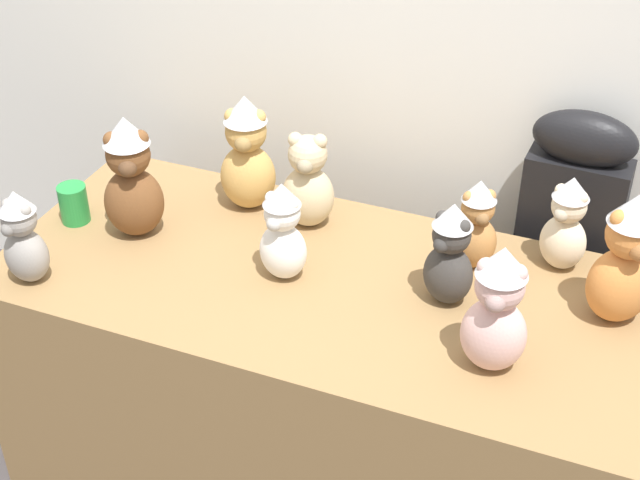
# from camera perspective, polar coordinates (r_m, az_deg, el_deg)

# --- Properties ---
(display_table) EXTENTS (1.68, 0.77, 0.72)m
(display_table) POSITION_cam_1_polar(r_m,az_deg,el_deg) (2.61, -0.00, -8.76)
(display_table) COLOR olive
(display_table) RESTS_ON ground_plane
(instrument_case) EXTENTS (0.28, 0.13, 1.06)m
(instrument_case) POSITION_cam_1_polar(r_m,az_deg,el_deg) (2.79, 14.60, -2.06)
(instrument_case) COLOR black
(instrument_case) RESTS_ON ground_plane
(teddy_bear_sand) EXTENTS (0.17, 0.15, 0.28)m
(teddy_bear_sand) POSITION_cam_1_polar(r_m,az_deg,el_deg) (2.51, -0.75, 3.52)
(teddy_bear_sand) COLOR #CCB78E
(teddy_bear_sand) RESTS_ON display_table
(teddy_bear_ash) EXTENTS (0.13, 0.12, 0.26)m
(teddy_bear_ash) POSITION_cam_1_polar(r_m,az_deg,el_deg) (2.41, -17.89, 0.15)
(teddy_bear_ash) COLOR gray
(teddy_bear_ash) RESTS_ON display_table
(teddy_bear_charcoal) EXTENTS (0.16, 0.15, 0.28)m
(teddy_bear_charcoal) POSITION_cam_1_polar(r_m,az_deg,el_deg) (2.24, 8.01, -0.91)
(teddy_bear_charcoal) COLOR #383533
(teddy_bear_charcoal) RESTS_ON display_table
(teddy_bear_chestnut) EXTENTS (0.21, 0.20, 0.35)m
(teddy_bear_chestnut) POSITION_cam_1_polar(r_m,az_deg,el_deg) (2.50, -11.59, 3.74)
(teddy_bear_chestnut) COLOR brown
(teddy_bear_chestnut) RESTS_ON display_table
(teddy_bear_caramel) EXTENTS (0.15, 0.14, 0.26)m
(teddy_bear_caramel) POSITION_cam_1_polar(r_m,az_deg,el_deg) (2.38, 9.63, 0.90)
(teddy_bear_caramel) COLOR #B27A42
(teddy_bear_caramel) RESTS_ON display_table
(teddy_bear_cream) EXTENTS (0.15, 0.14, 0.27)m
(teddy_bear_cream) POSITION_cam_1_polar(r_m,az_deg,el_deg) (2.43, 14.95, 0.95)
(teddy_bear_cream) COLOR beige
(teddy_bear_cream) RESTS_ON display_table
(teddy_bear_blush) EXTENTS (0.15, 0.13, 0.33)m
(teddy_bear_blush) POSITION_cam_1_polar(r_m,az_deg,el_deg) (2.05, 10.85, -4.30)
(teddy_bear_blush) COLOR beige
(teddy_bear_blush) RESTS_ON display_table
(teddy_bear_snow) EXTENTS (0.14, 0.12, 0.28)m
(teddy_bear_snow) POSITION_cam_1_polar(r_m,az_deg,el_deg) (2.31, -2.33, 0.48)
(teddy_bear_snow) COLOR white
(teddy_bear_snow) RESTS_ON display_table
(teddy_bear_ginger) EXTENTS (0.20, 0.20, 0.35)m
(teddy_bear_ginger) POSITION_cam_1_polar(r_m,az_deg,el_deg) (2.26, 18.35, -1.19)
(teddy_bear_ginger) COLOR #D17F3D
(teddy_bear_ginger) RESTS_ON display_table
(teddy_bear_honey) EXTENTS (0.19, 0.17, 0.35)m
(teddy_bear_honey) POSITION_cam_1_polar(r_m,az_deg,el_deg) (2.58, -4.53, 5.30)
(teddy_bear_honey) COLOR tan
(teddy_bear_honey) RESTS_ON display_table
(party_cup_green) EXTENTS (0.08, 0.08, 0.11)m
(party_cup_green) POSITION_cam_1_polar(r_m,az_deg,el_deg) (2.66, -14.97, 2.18)
(party_cup_green) COLOR #238C3D
(party_cup_green) RESTS_ON display_table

